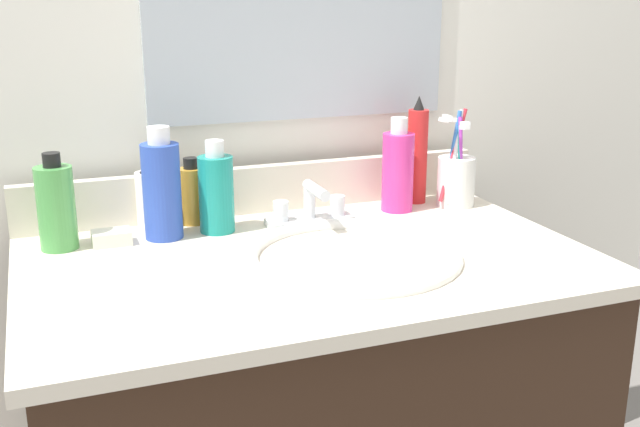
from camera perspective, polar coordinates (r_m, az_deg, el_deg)
countertop at (r=1.23m, az=-0.81°, el=-3.72°), size 0.90×0.58×0.02m
backsplash at (r=1.46m, az=-4.54°, el=1.85°), size 0.90×0.02×0.09m
back_wall at (r=1.55m, az=-5.09°, el=-1.86°), size 2.00×0.04×1.30m
sink_basin at (r=1.23m, az=2.44°, el=-4.68°), size 0.35×0.35×0.11m
faucet at (r=1.38m, az=-0.71°, el=0.27°), size 0.16×0.10×0.08m
bottle_spray_red at (r=1.53m, az=7.31°, el=4.43°), size 0.04×0.04×0.21m
bottle_mouthwash_teal at (r=1.34m, az=-7.80°, el=1.62°), size 0.06×0.06×0.16m
bottle_toner_green at (r=1.31m, az=-19.21°, el=0.50°), size 0.06×0.06×0.16m
bottle_lotion_white at (r=1.39m, az=-12.57°, el=1.25°), size 0.05×0.05×0.13m
bottle_soap_pink at (r=1.47m, az=5.87°, el=3.28°), size 0.06×0.06×0.18m
bottle_shampoo_blue at (r=1.32m, az=-11.80°, el=1.86°), size 0.07×0.07×0.19m
bottle_oil_amber at (r=1.40m, az=-9.60°, el=1.44°), size 0.05×0.05×0.12m
cup_white_ceramic at (r=1.52m, az=10.18°, el=2.61°), size 0.09×0.07×0.19m
soap_bar at (r=1.32m, az=-15.39°, el=-1.76°), size 0.06×0.04×0.02m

